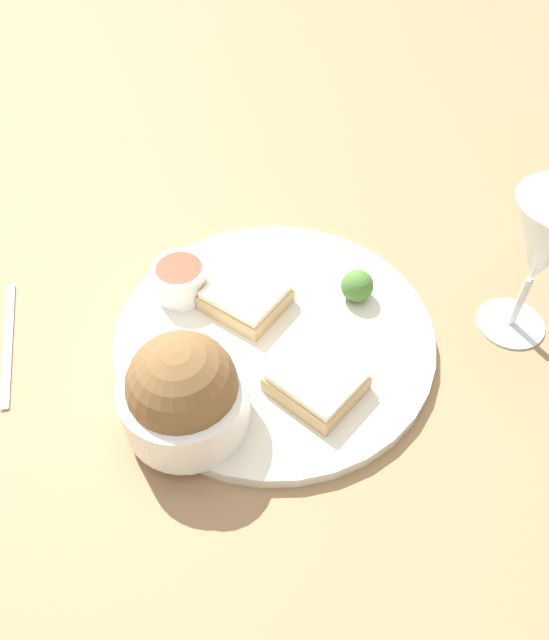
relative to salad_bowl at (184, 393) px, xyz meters
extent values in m
plane|color=#93704C|center=(-0.05, 0.12, -0.05)|extent=(4.00, 4.00, 0.00)
cylinder|color=silver|center=(-0.05, 0.12, -0.05)|extent=(0.33, 0.33, 0.01)
cylinder|color=white|center=(0.00, 0.00, -0.01)|extent=(0.11, 0.11, 0.05)
sphere|color=brown|center=(0.00, 0.00, 0.01)|extent=(0.10, 0.10, 0.10)
cylinder|color=white|center=(-0.15, 0.06, -0.02)|extent=(0.06, 0.06, 0.04)
cylinder|color=#D14C38|center=(-0.15, 0.06, -0.01)|extent=(0.05, 0.05, 0.01)
cube|color=tan|center=(-0.10, 0.11, -0.03)|extent=(0.10, 0.10, 0.02)
cube|color=#F4E5C1|center=(-0.10, 0.11, -0.02)|extent=(0.09, 0.09, 0.01)
cube|color=tan|center=(0.03, 0.12, -0.03)|extent=(0.10, 0.09, 0.02)
cube|color=#F4E5C1|center=(0.03, 0.12, -0.02)|extent=(0.09, 0.09, 0.01)
cylinder|color=silver|center=(0.06, 0.35, -0.05)|extent=(0.07, 0.07, 0.01)
cylinder|color=silver|center=(0.06, 0.35, -0.02)|extent=(0.01, 0.01, 0.06)
cone|color=silver|center=(0.06, 0.35, 0.06)|extent=(0.08, 0.08, 0.10)
sphere|color=#477533|center=(-0.05, 0.22, -0.02)|extent=(0.03, 0.03, 0.03)
cube|color=silver|center=(-0.18, -0.12, -0.05)|extent=(0.16, 0.05, 0.01)
camera|label=1|loc=(0.30, -0.08, 0.45)|focal=35.00mm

